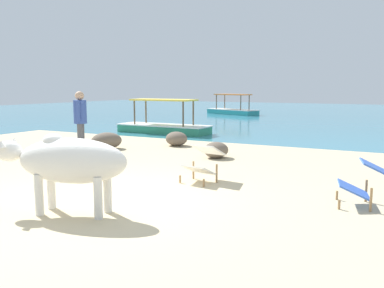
{
  "coord_description": "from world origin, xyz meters",
  "views": [
    {
      "loc": [
        4.1,
        -4.78,
        1.77
      ],
      "look_at": [
        0.04,
        3.0,
        0.55
      ],
      "focal_mm": 38.6,
      "sensor_mm": 36.0,
      "label": 1
    }
  ],
  "objects_px": {
    "deck_chair_far": "(203,161)",
    "boat_teal": "(232,110)",
    "boat_green": "(164,126)",
    "deck_chair_near": "(365,181)",
    "person_standing": "(80,118)",
    "cow": "(69,161)"
  },
  "relations": [
    {
      "from": "deck_chair_near",
      "to": "boat_teal",
      "type": "height_order",
      "value": "boat_teal"
    },
    {
      "from": "deck_chair_far",
      "to": "boat_green",
      "type": "bearing_deg",
      "value": -135.1
    },
    {
      "from": "person_standing",
      "to": "boat_green",
      "type": "relative_size",
      "value": 0.44
    },
    {
      "from": "cow",
      "to": "deck_chair_far",
      "type": "distance_m",
      "value": 2.73
    },
    {
      "from": "deck_chair_far",
      "to": "boat_teal",
      "type": "distance_m",
      "value": 19.26
    },
    {
      "from": "person_standing",
      "to": "boat_teal",
      "type": "height_order",
      "value": "person_standing"
    },
    {
      "from": "cow",
      "to": "boat_teal",
      "type": "xyz_separation_m",
      "value": [
        -5.96,
        20.64,
        -0.48
      ]
    },
    {
      "from": "deck_chair_far",
      "to": "cow",
      "type": "bearing_deg",
      "value": -7.96
    },
    {
      "from": "cow",
      "to": "deck_chair_far",
      "type": "bearing_deg",
      "value": -122.92
    },
    {
      "from": "boat_green",
      "to": "person_standing",
      "type": "bearing_deg",
      "value": 100.94
    },
    {
      "from": "person_standing",
      "to": "deck_chair_near",
      "type": "bearing_deg",
      "value": -43.4
    },
    {
      "from": "deck_chair_near",
      "to": "deck_chair_far",
      "type": "height_order",
      "value": "same"
    },
    {
      "from": "cow",
      "to": "boat_teal",
      "type": "distance_m",
      "value": 21.49
    },
    {
      "from": "cow",
      "to": "boat_green",
      "type": "relative_size",
      "value": 0.54
    },
    {
      "from": "deck_chair_near",
      "to": "person_standing",
      "type": "bearing_deg",
      "value": -24.08
    },
    {
      "from": "deck_chair_far",
      "to": "boat_teal",
      "type": "height_order",
      "value": "boat_teal"
    },
    {
      "from": "person_standing",
      "to": "boat_green",
      "type": "distance_m",
      "value": 5.73
    },
    {
      "from": "person_standing",
      "to": "boat_teal",
      "type": "distance_m",
      "value": 17.15
    },
    {
      "from": "cow",
      "to": "deck_chair_near",
      "type": "relative_size",
      "value": 2.3
    },
    {
      "from": "boat_green",
      "to": "cow",
      "type": "bearing_deg",
      "value": 115.14
    },
    {
      "from": "cow",
      "to": "boat_green",
      "type": "bearing_deg",
      "value": -82.24
    },
    {
      "from": "deck_chair_far",
      "to": "boat_green",
      "type": "height_order",
      "value": "boat_green"
    }
  ]
}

